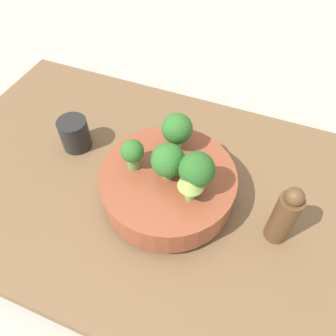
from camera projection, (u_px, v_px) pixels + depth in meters
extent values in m
plane|color=#ADA89E|center=(162.00, 200.00, 0.76)|extent=(6.00, 6.00, 0.00)
cube|color=brown|center=(162.00, 193.00, 0.74)|extent=(1.08, 0.63, 0.05)
cylinder|color=brown|center=(168.00, 195.00, 0.70)|extent=(0.12, 0.12, 0.01)
cylinder|color=brown|center=(168.00, 184.00, 0.67)|extent=(0.27, 0.27, 0.06)
cylinder|color=#6BA34C|center=(168.00, 171.00, 0.63)|extent=(0.03, 0.03, 0.02)
sphere|color=#2D6B28|center=(168.00, 160.00, 0.61)|extent=(0.07, 0.07, 0.07)
cylinder|color=#609347|center=(134.00, 161.00, 0.64)|extent=(0.03, 0.03, 0.03)
sphere|color=#2D6B28|center=(132.00, 151.00, 0.62)|extent=(0.05, 0.05, 0.05)
cylinder|color=#609347|center=(195.00, 184.00, 0.60)|extent=(0.02, 0.02, 0.04)
sphere|color=#286023|center=(197.00, 169.00, 0.57)|extent=(0.07, 0.07, 0.07)
cylinder|color=#7AB256|center=(177.00, 142.00, 0.68)|extent=(0.02, 0.02, 0.03)
sphere|color=#2D6B28|center=(177.00, 129.00, 0.65)|extent=(0.06, 0.06, 0.06)
cylinder|color=#7AB256|center=(190.00, 191.00, 0.59)|extent=(0.02, 0.02, 0.04)
cone|color=#93B751|center=(192.00, 177.00, 0.56)|extent=(0.05, 0.05, 0.05)
cylinder|color=black|center=(75.00, 134.00, 0.77)|extent=(0.07, 0.07, 0.08)
cylinder|color=brown|center=(283.00, 218.00, 0.60)|extent=(0.04, 0.04, 0.12)
sphere|color=brown|center=(295.00, 197.00, 0.54)|extent=(0.03, 0.03, 0.03)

